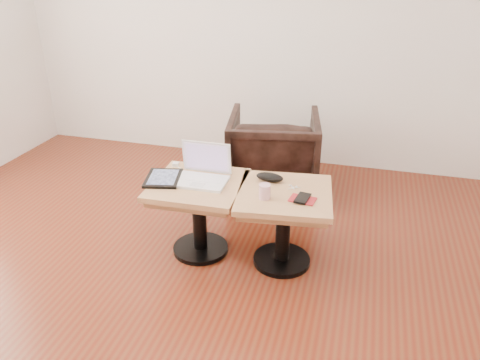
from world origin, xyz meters
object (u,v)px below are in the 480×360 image
(side_table_right, at_px, (284,210))
(armchair, at_px, (273,153))
(striped_cup, at_px, (265,191))
(side_table_left, at_px, (199,200))
(laptop, at_px, (203,173))

(side_table_right, xyz_separation_m, armchair, (-0.27, 0.97, -0.05))
(striped_cup, height_order, armchair, armchair)
(side_table_right, relative_size, armchair, 0.86)
(side_table_left, distance_m, laptop, 0.17)
(side_table_left, relative_size, striped_cup, 6.47)
(side_table_right, distance_m, laptop, 0.54)
(side_table_left, bearing_deg, side_table_right, 0.08)
(laptop, height_order, striped_cup, laptop)
(side_table_left, relative_size, side_table_right, 0.92)
(side_table_right, height_order, striped_cup, striped_cup)
(laptop, bearing_deg, striped_cup, -18.04)
(side_table_left, relative_size, laptop, 1.78)
(side_table_left, distance_m, striped_cup, 0.48)
(striped_cup, relative_size, armchair, 0.12)
(armchair, bearing_deg, side_table_left, 64.91)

